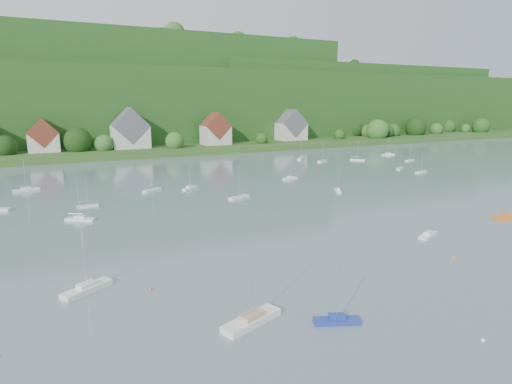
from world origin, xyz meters
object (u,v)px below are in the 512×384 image
(near_sailboat_5, at_px, (506,217))
(near_sailboat_3, at_px, (428,235))
(near_sailboat_2, at_px, (252,319))
(near_sailboat_1, at_px, (337,320))
(near_sailboat_6, at_px, (87,288))

(near_sailboat_5, bearing_deg, near_sailboat_3, -167.39)
(near_sailboat_2, distance_m, near_sailboat_3, 43.58)
(near_sailboat_1, bearing_deg, near_sailboat_5, 40.68)
(near_sailboat_2, bearing_deg, near_sailboat_3, -2.37)
(near_sailboat_3, distance_m, near_sailboat_6, 57.11)
(near_sailboat_1, bearing_deg, near_sailboat_6, 161.88)
(near_sailboat_1, xyz_separation_m, near_sailboat_3, (33.08, 17.25, 0.01))
(near_sailboat_3, bearing_deg, near_sailboat_2, 176.22)
(near_sailboat_5, bearing_deg, near_sailboat_2, -157.97)
(near_sailboat_6, bearing_deg, near_sailboat_2, -77.82)
(near_sailboat_2, relative_size, near_sailboat_6, 1.13)
(near_sailboat_2, bearing_deg, near_sailboat_1, -45.56)
(near_sailboat_6, bearing_deg, near_sailboat_5, -32.32)
(near_sailboat_3, relative_size, near_sailboat_5, 0.93)
(near_sailboat_2, distance_m, near_sailboat_6, 22.70)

